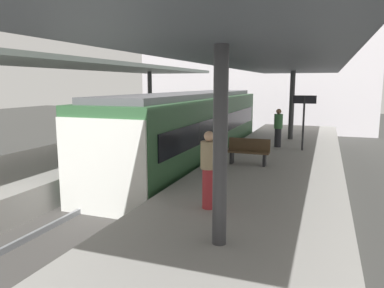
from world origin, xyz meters
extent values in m
plane|color=#383835|center=(0.00, 0.00, 0.00)|extent=(80.00, 80.00, 0.00)
cube|color=gray|center=(-3.80, 0.00, 0.50)|extent=(4.40, 28.00, 1.00)
cube|color=gray|center=(3.80, 0.00, 0.50)|extent=(4.40, 28.00, 1.00)
cube|color=#423F3D|center=(0.00, 0.00, 0.10)|extent=(3.20, 28.00, 0.20)
cube|color=slate|center=(-0.72, 0.00, 0.27)|extent=(0.08, 28.00, 0.14)
cube|color=slate|center=(0.72, 0.00, 0.27)|extent=(0.08, 28.00, 0.14)
cube|color=#2D5633|center=(0.00, 4.02, 1.65)|extent=(2.70, 13.40, 2.90)
cube|color=silver|center=(0.00, -2.71, 1.50)|extent=(2.65, 0.08, 2.60)
cube|color=black|center=(-1.37, 4.02, 2.00)|extent=(0.04, 12.33, 0.76)
cube|color=black|center=(1.37, 4.02, 2.00)|extent=(0.04, 12.33, 0.76)
cube|color=#515156|center=(0.00, 4.02, 3.20)|extent=(2.16, 12.73, 0.20)
cylinder|color=#333335|center=(-3.80, 7.70, 2.66)|extent=(0.24, 0.24, 3.33)
cube|color=slate|center=(-3.80, 1.40, 4.41)|extent=(4.18, 21.00, 0.16)
cylinder|color=#333335|center=(3.80, -4.90, 2.64)|extent=(0.24, 0.24, 3.27)
cylinder|color=#333335|center=(3.80, 7.70, 2.64)|extent=(0.24, 0.24, 3.27)
cube|color=#3D4247|center=(3.80, 1.40, 4.35)|extent=(4.18, 21.00, 0.16)
cube|color=black|center=(2.47, 1.29, 1.20)|extent=(0.08, 0.32, 0.40)
cube|color=black|center=(3.57, 1.29, 1.20)|extent=(0.08, 0.32, 0.40)
cube|color=#4C3823|center=(3.02, 1.29, 1.43)|extent=(1.40, 0.40, 0.06)
cube|color=#4C3823|center=(3.02, 1.47, 1.66)|extent=(1.40, 0.06, 0.40)
cylinder|color=#262628|center=(4.55, 4.70, 2.10)|extent=(0.08, 0.08, 2.20)
cube|color=black|center=(4.55, 4.70, 3.05)|extent=(0.90, 0.06, 0.32)
cylinder|color=maroon|center=(3.10, -3.27, 1.44)|extent=(0.28, 0.28, 0.88)
cylinder|color=#998460|center=(3.10, -3.27, 2.17)|extent=(0.36, 0.36, 0.59)
sphere|color=tan|center=(3.10, -3.27, 2.58)|extent=(0.22, 0.22, 0.22)
cylinder|color=#232328|center=(-2.76, 3.02, 1.42)|extent=(0.28, 0.28, 0.85)
cylinder|color=#232328|center=(-2.76, 3.02, 2.14)|extent=(0.36, 0.36, 0.58)
sphere|color=beige|center=(-2.76, 3.02, 2.54)|extent=(0.22, 0.22, 0.22)
cylinder|color=#232328|center=(3.50, 5.18, 1.40)|extent=(0.28, 0.28, 0.79)
cylinder|color=#386B3D|center=(3.50, 5.18, 2.10)|extent=(0.36, 0.36, 0.61)
sphere|color=#936B4C|center=(3.50, 5.18, 2.52)|extent=(0.22, 0.22, 0.22)
cube|color=#B7B2B7|center=(-0.17, 20.00, 5.50)|extent=(18.00, 6.00, 11.00)
camera|label=1|loc=(5.38, -10.51, 3.67)|focal=34.12mm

